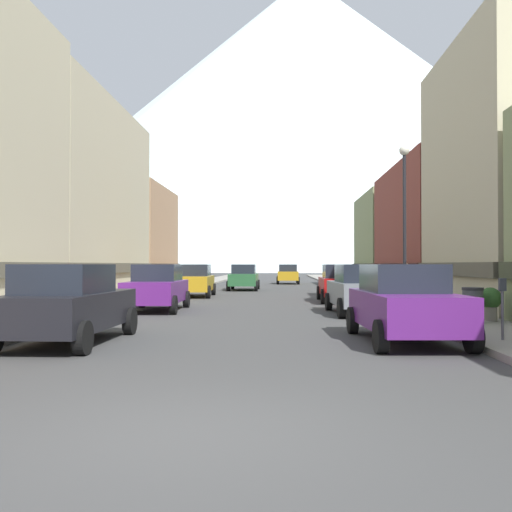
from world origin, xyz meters
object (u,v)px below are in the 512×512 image
at_px(car_right_1, 360,289).
at_px(potted_plant_1, 490,301).
at_px(car_left_0, 68,303).
at_px(streetlamp_right, 404,202).
at_px(car_driving_1, 288,274).
at_px(pedestrian_0, 406,284).
at_px(pedestrian_1, 141,282).
at_px(pedestrian_2, 379,280).
at_px(car_driving_0, 244,277).
at_px(trash_bin_right, 473,305).
at_px(parking_meter_near, 502,300).
at_px(car_right_2, 341,283).
at_px(car_left_2, 194,280).
at_px(car_left_1, 157,287).
at_px(car_right_0, 404,303).

height_order(car_right_1, potted_plant_1, car_right_1).
bearing_deg(car_left_0, streetlamp_right, 40.27).
xyz_separation_m(car_driving_1, pedestrian_0, (4.65, -27.97, 0.03)).
height_order(car_left_0, car_driving_1, same).
height_order(pedestrian_1, pedestrian_2, pedestrian_2).
xyz_separation_m(car_driving_0, trash_bin_right, (7.95, -23.02, -0.26)).
bearing_deg(car_left_0, parking_meter_near, -0.36).
xyz_separation_m(car_right_1, potted_plant_1, (3.20, -3.74, -0.18)).
distance_m(car_right_2, car_driving_0, 13.27).
xyz_separation_m(car_left_2, car_right_2, (7.60, -4.05, 0.00)).
bearing_deg(trash_bin_right, car_right_2, 103.17).
height_order(car_right_1, car_driving_0, same).
height_order(car_right_1, pedestrian_0, pedestrian_0).
bearing_deg(car_left_1, pedestrian_0, 14.31).
height_order(car_right_0, car_driving_1, same).
height_order(car_right_0, pedestrian_0, pedestrian_0).
bearing_deg(car_left_1, car_left_0, -89.99).
bearing_deg(pedestrian_2, car_right_0, -97.97).
height_order(car_left_1, parking_meter_near, car_left_1).
relative_size(trash_bin_right, streetlamp_right, 0.17).
height_order(car_driving_0, potted_plant_1, car_driving_0).
relative_size(car_left_1, streetlamp_right, 0.76).
relative_size(car_driving_0, pedestrian_0, 2.60).
distance_m(car_left_1, streetlamp_right, 9.75).
xyz_separation_m(car_right_0, car_driving_0, (-5.40, 26.06, 0.00)).
bearing_deg(car_right_1, pedestrian_0, 57.42).
height_order(car_right_0, parking_meter_near, car_right_0).
relative_size(car_left_1, parking_meter_near, 3.34).
bearing_deg(car_right_0, potted_plant_1, 47.36).
bearing_deg(pedestrian_1, car_driving_1, 71.28).
relative_size(car_left_0, car_right_1, 0.99).
bearing_deg(parking_meter_near, car_left_1, 136.21).
bearing_deg(trash_bin_right, potted_plant_1, 34.56).
height_order(car_right_1, pedestrian_2, pedestrian_2).
distance_m(car_right_1, pedestrian_0, 4.54).
bearing_deg(parking_meter_near, car_right_0, 160.95).
bearing_deg(car_right_0, car_left_0, -175.38).
bearing_deg(car_left_2, parking_meter_near, -62.88).
xyz_separation_m(car_driving_0, car_driving_1, (3.20, 12.96, 0.00)).
relative_size(car_right_2, pedestrian_0, 2.61).
xyz_separation_m(car_driving_0, potted_plant_1, (8.60, -22.58, -0.18)).
height_order(car_driving_0, pedestrian_0, pedestrian_0).
distance_m(car_right_1, parking_meter_near, 8.13).
relative_size(pedestrian_0, streetlamp_right, 0.29).
bearing_deg(pedestrian_1, car_right_0, -57.62).
xyz_separation_m(car_left_2, car_right_1, (7.60, -10.76, 0.00)).
bearing_deg(streetlamp_right, pedestrian_0, 77.03).
xyz_separation_m(car_right_0, car_right_2, (0.00, 13.93, 0.00)).
xyz_separation_m(car_left_2, pedestrian_2, (10.05, -0.45, 0.02)).
distance_m(car_right_2, car_driving_1, 25.18).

